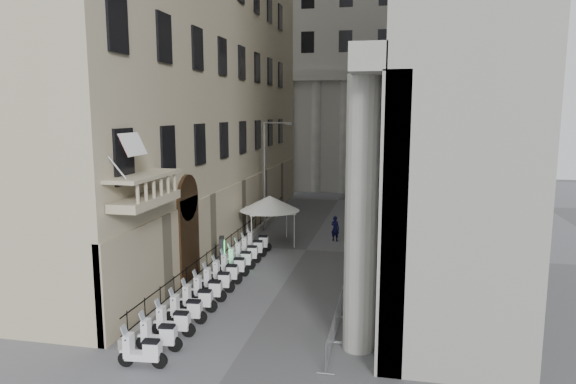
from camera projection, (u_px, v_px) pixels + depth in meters
name	position (u px, v px, depth m)	size (l,w,h in m)	color
far_building	(350.00, 56.00, 58.30)	(22.00, 10.00, 30.00)	beige
iron_fence	(236.00, 251.00, 32.45)	(0.30, 28.00, 1.40)	black
blue_awning	(376.00, 229.00, 38.50)	(1.60, 3.00, 3.00)	navy
flag	(142.00, 340.00, 19.82)	(1.00, 1.40, 8.20)	#9E0C11
scooter_0	(144.00, 367.00, 17.68)	(0.56, 1.40, 1.50)	white
scooter_1	(160.00, 351.00, 18.92)	(0.56, 1.40, 1.50)	white
scooter_2	(174.00, 336.00, 20.15)	(0.56, 1.40, 1.50)	white
scooter_3	(187.00, 323.00, 21.38)	(0.56, 1.40, 1.50)	white
scooter_4	(199.00, 312.00, 22.61)	(0.56, 1.40, 1.50)	white
scooter_5	(209.00, 301.00, 23.85)	(0.56, 1.40, 1.50)	white
scooter_6	(218.00, 292.00, 25.08)	(0.56, 1.40, 1.50)	white
scooter_7	(226.00, 284.00, 26.31)	(0.56, 1.40, 1.50)	white
scooter_8	(234.00, 276.00, 27.54)	(0.56, 1.40, 1.50)	white
scooter_9	(241.00, 269.00, 28.77)	(0.56, 1.40, 1.50)	white
scooter_10	(247.00, 263.00, 30.01)	(0.56, 1.40, 1.50)	white
scooter_11	(253.00, 257.00, 31.24)	(0.56, 1.40, 1.50)	white
scooter_12	(258.00, 251.00, 32.47)	(0.56, 1.40, 1.50)	white
barrier_0	(330.00, 358.00, 18.37)	(0.60, 2.40, 1.10)	#9D9FA4
barrier_1	(337.00, 329.00, 20.78)	(0.60, 2.40, 1.10)	#9D9FA4
barrier_2	(344.00, 307.00, 23.20)	(0.60, 2.40, 1.10)	#9D9FA4
barrier_3	(348.00, 288.00, 25.62)	(0.60, 2.40, 1.10)	#9D9FA4
barrier_4	(353.00, 273.00, 28.04)	(0.60, 2.40, 1.10)	#9D9FA4
barrier_5	(356.00, 260.00, 30.46)	(0.60, 2.40, 1.10)	#9D9FA4
barrier_6	(359.00, 249.00, 32.88)	(0.60, 2.40, 1.10)	#9D9FA4
security_tent	(278.00, 205.00, 33.52)	(3.97, 3.97, 3.23)	white
street_lamp	(268.00, 167.00, 37.41)	(2.44, 1.21, 8.01)	gray
info_kiosk	(222.00, 254.00, 28.26)	(0.52, 0.94, 1.91)	black
pedestrian_a	(335.00, 228.00, 34.92)	(0.63, 0.41, 1.73)	black
pedestrian_b	(360.00, 220.00, 37.93)	(0.77, 0.60, 1.58)	black
pedestrian_c	(348.00, 196.00, 48.64)	(0.83, 0.54, 1.69)	black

